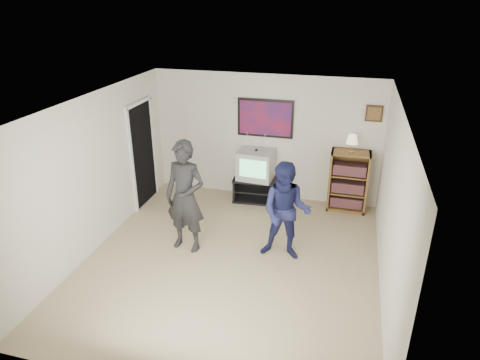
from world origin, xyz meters
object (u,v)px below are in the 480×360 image
at_px(person_short, 286,212).
at_px(bookshelf, 348,181).
at_px(media_stand, 258,189).
at_px(person_tall, 185,197).
at_px(crt_television, 256,164).

bearing_deg(person_short, bookshelf, 64.84).
bearing_deg(bookshelf, media_stand, -178.36).
distance_m(person_tall, person_short, 1.60).
distance_m(media_stand, person_short, 2.13).
distance_m(bookshelf, person_short, 2.13).
xyz_separation_m(media_stand, bookshelf, (1.75, 0.05, 0.35)).
distance_m(crt_television, person_short, 2.08).
xyz_separation_m(media_stand, person_short, (0.85, -1.87, 0.56)).
height_order(bookshelf, person_tall, person_tall).
bearing_deg(person_short, person_tall, -175.04).
distance_m(media_stand, person_tall, 2.26).
bearing_deg(person_tall, media_stand, 77.54).
height_order(crt_television, bookshelf, bookshelf).
bearing_deg(bookshelf, crt_television, -178.40).
height_order(person_tall, person_short, person_tall).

